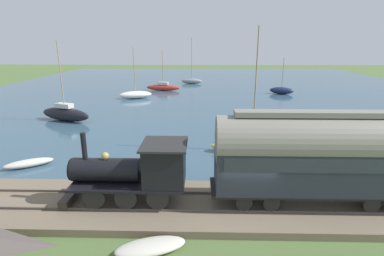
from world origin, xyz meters
name	(u,v)px	position (x,y,z in m)	size (l,w,h in m)	color
ground_plane	(244,213)	(0.00, 0.00, 0.00)	(200.00, 200.00, 0.00)	#516B38
harbor_water	(211,87)	(43.01, 0.00, 0.00)	(80.00, 80.00, 0.01)	#38566B
rail_embankment	(243,206)	(0.30, 0.00, 0.19)	(4.81, 56.00, 0.49)	#756651
steam_locomotive	(140,168)	(0.30, 5.04, 2.16)	(2.33, 5.99, 3.43)	black
passenger_coach	(319,154)	(0.30, -3.40, 2.98)	(2.33, 10.05, 4.52)	black
sailboat_navy	(282,90)	(35.19, -10.94, 0.58)	(2.89, 4.04, 5.71)	#192347
sailboat_red	(163,87)	(38.20, 8.46, 0.60)	(2.02, 5.95, 6.81)	#B72D23
sailboat_gray	(192,81)	(47.17, 3.78, 0.59)	(1.77, 4.32, 8.88)	gray
sailboat_yellow	(252,145)	(8.69, -1.82, 0.49)	(1.98, 6.35, 9.08)	gold
sailboat_white	(135,95)	(30.64, 11.65, 0.58)	(3.16, 5.04, 7.34)	white
sailboat_black	(65,114)	(17.33, 16.28, 0.79)	(3.41, 6.14, 8.22)	black
rowboat_off_pier	(29,163)	(5.27, 13.50, 0.26)	(2.27, 3.01, 0.50)	beige
rowboat_near_shore	(383,165)	(5.46, -9.79, 0.28)	(1.40, 2.72, 0.53)	#B7B2A3
rowboat_far_out	(379,149)	(8.72, -11.41, 0.21)	(0.87, 2.02, 0.40)	silver
beached_dinghy	(151,247)	(-2.88, 4.08, 0.22)	(1.88, 3.00, 0.44)	beige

